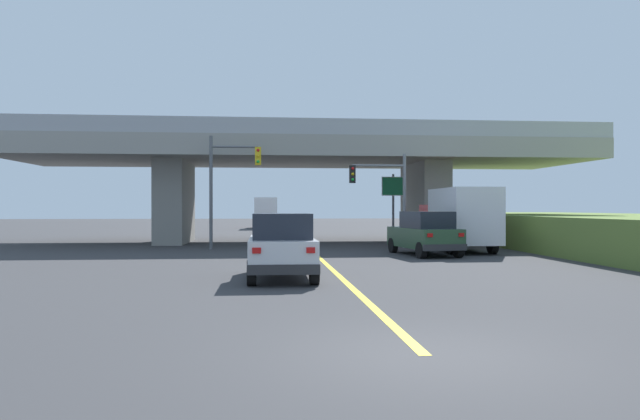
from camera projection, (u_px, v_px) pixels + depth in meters
name	position (u px, v px, depth m)	size (l,w,h in m)	color
ground	(302.00, 242.00, 37.56)	(160.00, 160.00, 0.00)	#353538
overpass_bridge	(302.00, 163.00, 37.54)	(35.50, 10.41, 7.15)	gray
lane_divider_stripe	(329.00, 267.00, 21.69)	(0.20, 26.09, 0.01)	yellow
suv_lead	(282.00, 246.00, 18.07)	(2.02, 4.36, 2.02)	silver
suv_crossing	(425.00, 233.00, 27.05)	(2.60, 4.79, 2.02)	#2D4C33
box_truck	(459.00, 219.00, 29.61)	(2.33, 6.62, 3.15)	red
traffic_signal_nearside	(385.00, 188.00, 31.95)	(3.12, 0.36, 5.13)	slate
traffic_signal_farside	(227.00, 177.00, 31.04)	(2.72, 0.36, 5.98)	#56595E
highway_sign	(393.00, 193.00, 36.13)	(1.46, 0.17, 4.26)	#56595E
semi_truck_distant	(266.00, 213.00, 62.14)	(2.33, 6.51, 3.23)	red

